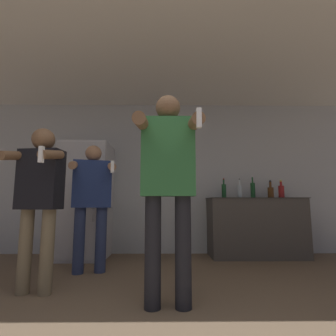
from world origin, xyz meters
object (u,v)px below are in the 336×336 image
bottle_brown_liquor (240,191)px  person_man_side (39,192)px  bottle_green_wine (271,191)px  bottle_red_label (281,191)px  refrigerator (86,200)px  person_spectator_back (92,196)px  bottle_clear_vodka (253,190)px  person_woman_foreground (168,176)px  bottle_dark_rum (224,190)px

bottle_brown_liquor → person_man_side: bearing=-145.8°
bottle_green_wine → bottle_red_label: bearing=0.0°
refrigerator → person_spectator_back: size_ratio=1.13×
bottle_red_label → person_spectator_back: (-2.73, -0.88, -0.11)m
refrigerator → person_spectator_back: 0.92m
bottle_green_wine → bottle_clear_vodka: (-0.28, 0.00, 0.03)m
bottle_clear_vodka → person_woman_foreground: size_ratio=0.20×
refrigerator → person_woman_foreground: (1.25, -1.94, 0.17)m
person_woman_foreground → bottle_green_wine: bearing=50.1°
bottle_clear_vodka → person_man_side: bearing=-148.0°
bottle_green_wine → bottle_red_label: 0.17m
bottle_brown_liquor → person_man_side: person_man_side is taller
bottle_dark_rum → person_spectator_back: 2.03m
bottle_dark_rum → bottle_clear_vodka: size_ratio=0.89×
bottle_clear_vodka → person_spectator_back: person_spectator_back is taller
bottle_red_label → bottle_brown_liquor: bearing=-180.0°
refrigerator → person_man_side: bearing=-88.7°
bottle_green_wine → bottle_brown_liquor: bearing=180.0°
bottle_green_wine → bottle_red_label: bottle_red_label is taller
refrigerator → bottle_red_label: bearing=0.4°
refrigerator → bottle_clear_vodka: 2.62m
refrigerator → bottle_red_label: size_ratio=6.18×
refrigerator → person_woman_foreground: bearing=-57.1°
bottle_brown_liquor → bottle_dark_rum: bearing=180.0°
refrigerator → bottle_clear_vodka: (2.61, 0.02, 0.16)m
bottle_brown_liquor → bottle_dark_rum: 0.25m
bottle_brown_liquor → bottle_green_wine: bearing=0.0°
refrigerator → bottle_red_label: (3.06, 0.02, 0.14)m
bottle_green_wine → bottle_clear_vodka: bearing=180.0°
bottle_dark_rum → bottle_clear_vodka: bottle_clear_vodka is taller
refrigerator → bottle_dark_rum: size_ratio=5.65×
bottle_green_wine → person_spectator_back: (-2.56, -0.88, -0.10)m
bottle_red_label → bottle_clear_vodka: (-0.45, 0.00, 0.02)m
bottle_clear_vodka → bottle_dark_rum: bearing=180.0°
bottle_red_label → person_woman_foreground: (-1.81, -1.96, 0.03)m
person_woman_foreground → bottle_brown_liquor: bearing=59.6°
bottle_brown_liquor → person_woman_foreground: (-1.15, -1.96, 0.02)m
bottle_brown_liquor → bottle_red_label: size_ratio=1.08×
person_woman_foreground → person_man_side: size_ratio=1.13×
bottle_dark_rum → person_woman_foreground: 2.16m
bottle_dark_rum → person_woman_foreground: bearing=-114.7°
refrigerator → person_spectator_back: bearing=-68.9°
refrigerator → person_man_side: refrigerator is taller
bottle_red_label → person_spectator_back: 2.87m
refrigerator → bottle_brown_liquor: (2.41, 0.02, 0.15)m
refrigerator → bottle_green_wine: 2.90m
bottle_dark_rum → bottle_red_label: bearing=-0.0°
bottle_green_wine → person_woman_foreground: (-1.64, -1.96, 0.03)m
person_man_side → refrigerator: bearing=91.3°
person_spectator_back → bottle_green_wine: bearing=18.9°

